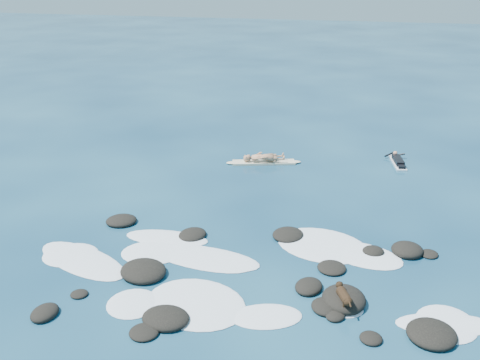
# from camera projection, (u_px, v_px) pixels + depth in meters

# --- Properties ---
(ground) EXTENTS (160.00, 160.00, 0.00)m
(ground) POSITION_uv_depth(u_px,v_px,m) (266.00, 255.00, 17.43)
(ground) COLOR #0A2642
(ground) RESTS_ON ground
(reef_rocks) EXTENTS (13.54, 7.27, 0.53)m
(reef_rocks) POSITION_uv_depth(u_px,v_px,m) (269.00, 279.00, 15.94)
(reef_rocks) COLOR black
(reef_rocks) RESTS_ON ground
(breaking_foam) EXTENTS (14.37, 7.34, 0.12)m
(breaking_foam) POSITION_uv_depth(u_px,v_px,m) (229.00, 269.00, 16.61)
(breaking_foam) COLOR white
(breaking_foam) RESTS_ON ground
(standing_surfer_rig) EXTENTS (3.52, 1.44, 2.04)m
(standing_surfer_rig) POSITION_uv_depth(u_px,v_px,m) (264.00, 147.00, 25.18)
(standing_surfer_rig) COLOR beige
(standing_surfer_rig) RESTS_ON ground
(paddling_surfer_rig) EXTENTS (1.05, 2.26, 0.39)m
(paddling_surfer_rig) POSITION_uv_depth(u_px,v_px,m) (398.00, 161.00, 25.41)
(paddling_surfer_rig) COLOR white
(paddling_surfer_rig) RESTS_ON ground
(dog) EXTENTS (0.58, 1.03, 0.70)m
(dog) POSITION_uv_depth(u_px,v_px,m) (344.00, 295.00, 14.52)
(dog) COLOR black
(dog) RESTS_ON ground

